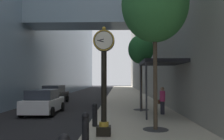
{
  "coord_description": "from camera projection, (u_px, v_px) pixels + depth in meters",
  "views": [
    {
      "loc": [
        1.47,
        -1.39,
        2.33
      ],
      "look_at": [
        0.79,
        22.61,
        3.25
      ],
      "focal_mm": 37.49,
      "sensor_mm": 36.0,
      "label": 1
    }
  ],
  "objects": [
    {
      "name": "street_tree_mid_near",
      "position": [
        141.0,
        50.0,
        16.74
      ],
      "size": [
        1.82,
        1.82,
        5.36
      ],
      "color": "#333335",
      "rests_on": "sidewalk_right"
    },
    {
      "name": "bollard_second",
      "position": [
        85.0,
        128.0,
        7.77
      ],
      "size": [
        0.26,
        0.26,
        1.09
      ],
      "color": "black",
      "rests_on": "sidewalk_right"
    },
    {
      "name": "sidewalk_right",
      "position": [
        127.0,
        96.0,
        31.24
      ],
      "size": [
        5.29,
        80.0,
        0.14
      ],
      "primitive_type": "cube",
      "color": "#BCB29E",
      "rests_on": "ground"
    },
    {
      "name": "ground_plane",
      "position": [
        106.0,
        98.0,
        28.31
      ],
      "size": [
        110.0,
        110.0,
        0.0
      ],
      "primitive_type": "plane",
      "color": "black",
      "rests_on": "ground"
    },
    {
      "name": "pedestrian_walking",
      "position": [
        162.0,
        100.0,
        14.54
      ],
      "size": [
        0.52,
        0.49,
        1.69
      ],
      "color": "#23232D",
      "rests_on": "sidewalk_right"
    },
    {
      "name": "car_white_mid",
      "position": [
        43.0,
        102.0,
        15.55
      ],
      "size": [
        2.14,
        4.08,
        1.64
      ],
      "color": "silver",
      "rests_on": "ground"
    },
    {
      "name": "street_tree_near",
      "position": [
        155.0,
        5.0,
        10.31
      ],
      "size": [
        2.94,
        2.94,
        7.19
      ],
      "color": "#333335",
      "rests_on": "sidewalk_right"
    },
    {
      "name": "bollard_third",
      "position": [
        95.0,
        114.0,
        10.85
      ],
      "size": [
        0.26,
        0.26,
        1.09
      ],
      "color": "black",
      "rests_on": "sidewalk_right"
    },
    {
      "name": "storefront_awning",
      "position": [
        161.0,
        63.0,
        14.22
      ],
      "size": [
        2.4,
        3.6,
        3.3
      ],
      "color": "black",
      "rests_on": "sidewalk_right"
    },
    {
      "name": "street_clock",
      "position": [
        104.0,
        75.0,
        9.17
      ],
      "size": [
        0.84,
        0.55,
        4.27
      ],
      "color": "black",
      "rests_on": "sidewalk_right"
    },
    {
      "name": "car_black_near",
      "position": [
        55.0,
        95.0,
        22.33
      ],
      "size": [
        2.02,
        4.45,
        1.73
      ],
      "color": "black",
      "rests_on": "ground"
    }
  ]
}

